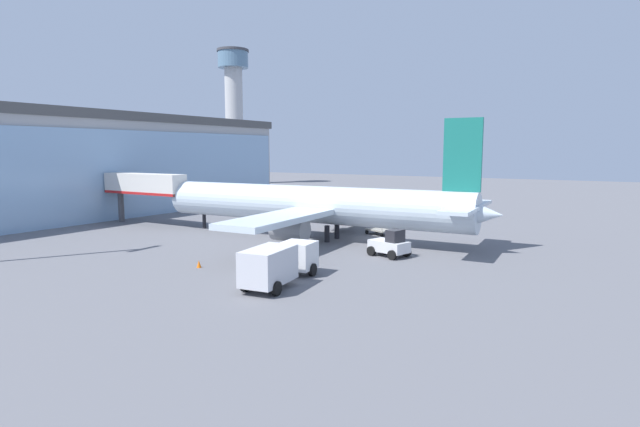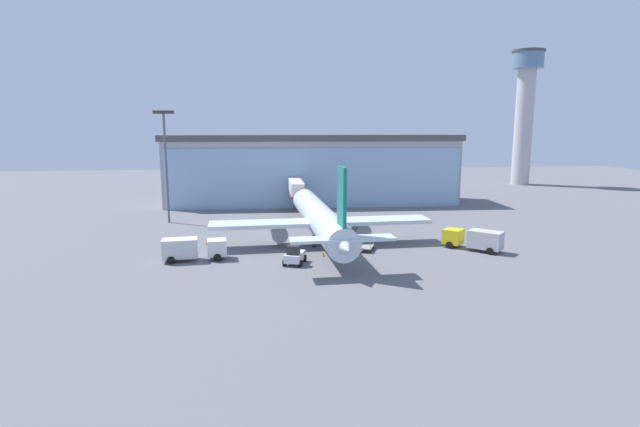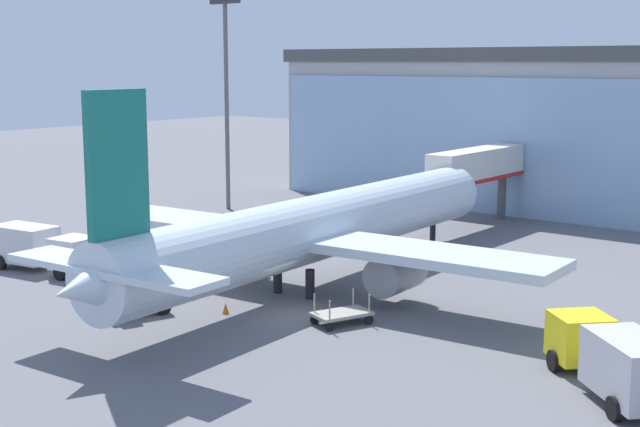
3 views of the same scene
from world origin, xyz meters
name	(u,v)px [view 2 (image 2 of 3)]	position (x,y,z in m)	size (l,w,h in m)	color
ground	(340,252)	(0.00, 0.00, 0.00)	(240.00, 240.00, 0.00)	slate
terminal_building	(312,169)	(0.00, 40.01, 6.89)	(58.28, 14.49, 13.77)	#A5A5A5
jet_bridge	(296,188)	(-4.03, 27.52, 4.64)	(2.34, 11.75, 6.03)	silver
control_tower	(525,107)	(57.82, 66.39, 20.27)	(8.14, 8.14, 34.46)	#B7B7B7
apron_light_mast	(166,157)	(-25.00, 21.85, 10.66)	(3.20, 0.40, 17.87)	#59595E
airplane	(320,219)	(-2.05, 5.03, 3.38)	(29.20, 36.53, 11.46)	silver
catering_truck	(192,248)	(-17.82, -1.97, 1.47)	(7.51, 3.22, 2.65)	silver
fuel_truck	(475,239)	(17.04, -0.70, 1.47)	(6.85, 6.58, 2.65)	yellow
baggage_cart	(366,247)	(3.33, 0.37, 0.50)	(2.51, 3.19, 1.50)	#9E998C
pushback_tug	(294,256)	(-5.99, -4.78, 0.97)	(2.93, 3.58, 2.30)	silver
safety_cone_nose	(323,254)	(-2.37, -1.81, 0.28)	(0.36, 0.36, 0.55)	orange
safety_cone_wingtip	(207,242)	(-17.08, 5.96, 0.28)	(0.36, 0.36, 0.55)	orange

